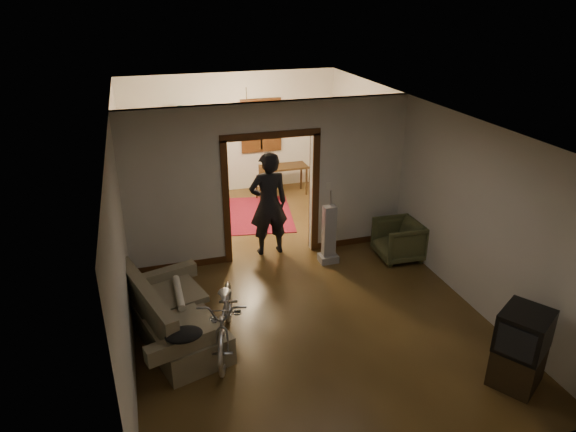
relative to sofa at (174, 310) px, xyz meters
name	(u,v)px	position (x,y,z in m)	size (l,w,h in m)	color
floor	(283,273)	(1.93, 1.28, -0.44)	(5.00, 8.50, 0.01)	#3C2A13
ceiling	(282,111)	(1.93, 1.28, 2.36)	(5.00, 8.50, 0.01)	white
wall_back	(232,133)	(1.93, 5.53, 0.96)	(5.00, 0.02, 2.80)	beige
wall_left	(121,215)	(-0.57, 1.28, 0.96)	(0.02, 8.50, 2.80)	beige
wall_right	(420,182)	(4.43, 1.28, 0.96)	(0.02, 8.50, 2.80)	beige
partition_wall	(271,182)	(1.93, 2.03, 0.96)	(5.00, 0.14, 2.80)	beige
door_casing	(271,198)	(1.93, 2.03, 0.66)	(1.74, 0.20, 2.32)	#3C1F0D
far_window	(261,125)	(2.63, 5.49, 1.11)	(0.98, 0.06, 1.28)	black
chandelier	(247,108)	(1.93, 3.78, 1.91)	(0.24, 0.24, 0.24)	#FFE0A5
light_switch	(328,186)	(2.98, 1.95, 0.81)	(0.08, 0.01, 0.12)	silver
sofa	(174,310)	(0.00, 0.00, 0.00)	(0.87, 1.93, 0.89)	brown
rolled_paper	(179,293)	(0.10, 0.30, 0.09)	(0.10, 0.10, 0.83)	beige
jacket	(184,335)	(0.05, -0.91, 0.24)	(0.45, 0.34, 0.13)	black
bicycle	(226,315)	(0.65, -0.35, 0.02)	(0.61, 1.75, 0.92)	silver
armchair	(399,240)	(4.08, 1.22, -0.09)	(0.76, 0.78, 0.71)	#454828
tv_stand	(517,365)	(3.91, -2.12, -0.18)	(0.57, 0.52, 0.52)	black
crt_tv	(524,331)	(3.91, -2.12, 0.32)	(0.59, 0.53, 0.51)	black
vacuum	(329,234)	(2.82, 1.45, 0.09)	(0.33, 0.26, 1.07)	gray
person	(269,204)	(1.91, 2.12, 0.52)	(0.70, 0.46, 1.93)	black
oriental_rug	(256,214)	(2.07, 3.87, -0.44)	(1.53, 2.01, 0.02)	maroon
locker	(185,160)	(0.77, 5.26, 0.49)	(0.94, 0.52, 1.88)	#2C3922
globe	(181,116)	(0.77, 5.26, 1.50)	(0.30, 0.30, 0.30)	#1E5972
desk	(287,180)	(3.09, 4.90, -0.10)	(0.93, 0.52, 0.69)	#312010
desk_chair	(266,181)	(2.50, 4.60, 0.03)	(0.42, 0.42, 0.95)	#312010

